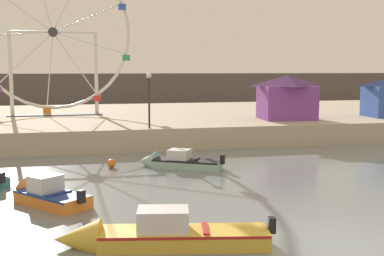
{
  "coord_description": "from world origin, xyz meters",
  "views": [
    {
      "loc": [
        -7.03,
        -11.69,
        4.83
      ],
      "look_at": [
        -1.62,
        10.93,
        2.08
      ],
      "focal_mm": 45.95,
      "sensor_mm": 36.0,
      "label": 1
    }
  ],
  "objects_px": {
    "mooring_buoy_orange": "(111,163)",
    "carnival_booth_purple_stall": "(287,96)",
    "motorboat_mustard_yellow": "(150,235)",
    "motorboat_seafoam": "(174,162)",
    "motorboat_orange_hull": "(42,194)",
    "ferris_wheel_white_frame": "(53,35)",
    "promenade_lamp_near": "(149,91)"
  },
  "relations": [
    {
      "from": "mooring_buoy_orange",
      "to": "carnival_booth_purple_stall",
      "type": "bearing_deg",
      "value": 31.93
    },
    {
      "from": "motorboat_mustard_yellow",
      "to": "motorboat_seafoam",
      "type": "xyz_separation_m",
      "value": [
        2.83,
        10.69,
        -0.03
      ]
    },
    {
      "from": "motorboat_orange_hull",
      "to": "motorboat_seafoam",
      "type": "relative_size",
      "value": 0.87
    },
    {
      "from": "motorboat_seafoam",
      "to": "ferris_wheel_white_frame",
      "type": "distance_m",
      "value": 18.24
    },
    {
      "from": "motorboat_orange_hull",
      "to": "carnival_booth_purple_stall",
      "type": "height_order",
      "value": "carnival_booth_purple_stall"
    },
    {
      "from": "carnival_booth_purple_stall",
      "to": "promenade_lamp_near",
      "type": "bearing_deg",
      "value": -157.27
    },
    {
      "from": "motorboat_seafoam",
      "to": "ferris_wheel_white_frame",
      "type": "relative_size",
      "value": 0.35
    },
    {
      "from": "motorboat_orange_hull",
      "to": "promenade_lamp_near",
      "type": "relative_size",
      "value": 1.11
    },
    {
      "from": "motorboat_seafoam",
      "to": "motorboat_mustard_yellow",
      "type": "bearing_deg",
      "value": 106.18
    },
    {
      "from": "motorboat_orange_hull",
      "to": "motorboat_seafoam",
      "type": "bearing_deg",
      "value": -88.03
    },
    {
      "from": "motorboat_orange_hull",
      "to": "promenade_lamp_near",
      "type": "height_order",
      "value": "promenade_lamp_near"
    },
    {
      "from": "ferris_wheel_white_frame",
      "to": "promenade_lamp_near",
      "type": "relative_size",
      "value": 3.68
    },
    {
      "from": "motorboat_orange_hull",
      "to": "ferris_wheel_white_frame",
      "type": "height_order",
      "value": "ferris_wheel_white_frame"
    },
    {
      "from": "motorboat_mustard_yellow",
      "to": "mooring_buoy_orange",
      "type": "height_order",
      "value": "motorboat_mustard_yellow"
    },
    {
      "from": "carnival_booth_purple_stall",
      "to": "mooring_buoy_orange",
      "type": "bearing_deg",
      "value": -142.72
    },
    {
      "from": "motorboat_seafoam",
      "to": "ferris_wheel_white_frame",
      "type": "height_order",
      "value": "ferris_wheel_white_frame"
    },
    {
      "from": "ferris_wheel_white_frame",
      "to": "mooring_buoy_orange",
      "type": "height_order",
      "value": "ferris_wheel_white_frame"
    },
    {
      "from": "ferris_wheel_white_frame",
      "to": "mooring_buoy_orange",
      "type": "distance_m",
      "value": 16.87
    },
    {
      "from": "ferris_wheel_white_frame",
      "to": "promenade_lamp_near",
      "type": "xyz_separation_m",
      "value": [
        5.8,
        -10.04,
        -3.9
      ]
    },
    {
      "from": "promenade_lamp_near",
      "to": "ferris_wheel_white_frame",
      "type": "bearing_deg",
      "value": 120.02
    },
    {
      "from": "motorboat_orange_hull",
      "to": "mooring_buoy_orange",
      "type": "xyz_separation_m",
      "value": [
        2.96,
        5.93,
        -0.11
      ]
    },
    {
      "from": "motorboat_orange_hull",
      "to": "motorboat_seafoam",
      "type": "height_order",
      "value": "motorboat_orange_hull"
    },
    {
      "from": "promenade_lamp_near",
      "to": "mooring_buoy_orange",
      "type": "xyz_separation_m",
      "value": [
        -2.65,
        -4.86,
        -3.35
      ]
    },
    {
      "from": "motorboat_orange_hull",
      "to": "mooring_buoy_orange",
      "type": "distance_m",
      "value": 6.63
    },
    {
      "from": "ferris_wheel_white_frame",
      "to": "carnival_booth_purple_stall",
      "type": "bearing_deg",
      "value": -22.84
    },
    {
      "from": "mooring_buoy_orange",
      "to": "motorboat_orange_hull",
      "type": "bearing_deg",
      "value": -116.49
    },
    {
      "from": "promenade_lamp_near",
      "to": "carnival_booth_purple_stall",
      "type": "bearing_deg",
      "value": 17.38
    },
    {
      "from": "ferris_wheel_white_frame",
      "to": "motorboat_seafoam",
      "type": "bearing_deg",
      "value": -68.28
    },
    {
      "from": "motorboat_mustard_yellow",
      "to": "promenade_lamp_near",
      "type": "distance_m",
      "value": 16.72
    },
    {
      "from": "motorboat_seafoam",
      "to": "carnival_booth_purple_stall",
      "type": "height_order",
      "value": "carnival_booth_purple_stall"
    },
    {
      "from": "ferris_wheel_white_frame",
      "to": "mooring_buoy_orange",
      "type": "bearing_deg",
      "value": -78.06
    },
    {
      "from": "motorboat_seafoam",
      "to": "mooring_buoy_orange",
      "type": "relative_size",
      "value": 9.67
    }
  ]
}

